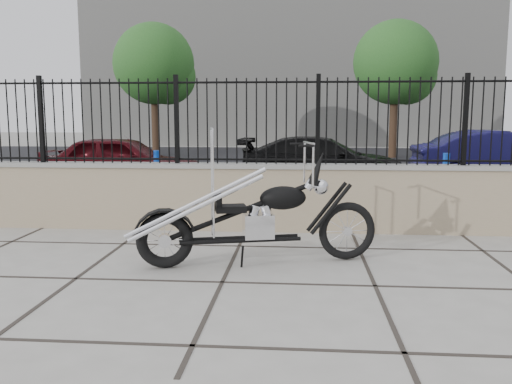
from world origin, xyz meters
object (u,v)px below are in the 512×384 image
at_px(car_red, 122,162).
at_px(car_black, 322,161).
at_px(car_blue, 502,159).
at_px(chopper_motorcycle, 254,196).

relative_size(car_red, car_black, 0.91).
bearing_deg(car_blue, car_red, 97.68).
bearing_deg(chopper_motorcycle, car_black, 67.58).
bearing_deg(car_blue, car_black, 89.11).
relative_size(car_black, car_blue, 0.99).
bearing_deg(car_red, car_blue, -82.47).
bearing_deg(chopper_motorcycle, car_blue, 39.66).
height_order(car_red, car_blue, car_blue).
relative_size(car_red, car_blue, 0.90).
distance_m(chopper_motorcycle, car_blue, 8.66).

